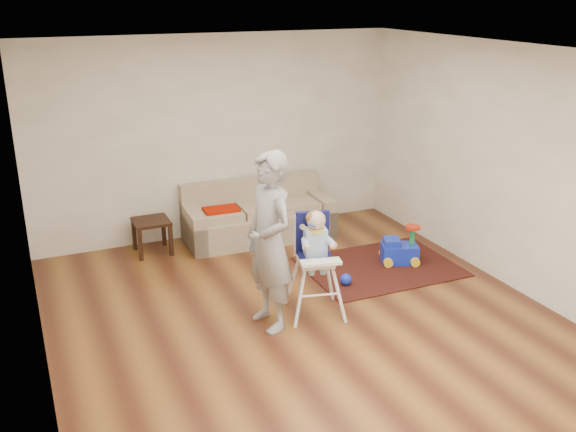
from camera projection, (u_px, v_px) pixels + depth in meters
name	position (u px, v px, depth m)	size (l,w,h in m)	color
ground	(304.00, 318.00, 6.65)	(5.50, 5.50, 0.00)	#462112
room_envelope	(283.00, 131.00, 6.47)	(5.04, 5.52, 2.72)	beige
sofa	(258.00, 212.00, 8.66)	(2.01, 0.89, 0.77)	gray
side_table	(152.00, 236.00, 8.24)	(0.45, 0.45, 0.45)	black
area_rug	(380.00, 267.00, 7.87)	(1.80, 1.35, 0.01)	black
ride_on_toy	(400.00, 244.00, 7.91)	(0.44, 0.31, 0.48)	#162FD2
toy_ball	(346.00, 279.00, 7.35)	(0.14, 0.14, 0.14)	#162FD2
high_chair	(315.00, 265.00, 6.59)	(0.64, 0.64, 1.14)	white
adult	(270.00, 242.00, 6.23)	(0.66, 0.43, 1.81)	#9C9B9F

